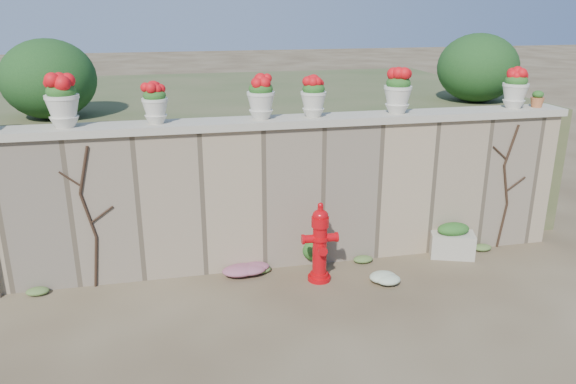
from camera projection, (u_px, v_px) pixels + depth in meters
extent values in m
plane|color=#473723|center=(325.00, 326.00, 6.51)|extent=(80.00, 80.00, 0.00)
cube|color=#9A8567|center=(291.00, 195.00, 7.85)|extent=(8.00, 0.40, 2.00)
cube|color=#B9B29D|center=(291.00, 121.00, 7.52)|extent=(8.10, 0.52, 0.10)
cube|color=#384C23|center=(254.00, 143.00, 10.81)|extent=(9.00, 6.00, 2.00)
ellipsoid|color=#143814|center=(49.00, 79.00, 7.81)|extent=(1.30, 1.30, 1.10)
ellipsoid|color=#143814|center=(478.00, 68.00, 9.16)|extent=(1.30, 1.30, 1.10)
cylinder|color=black|center=(96.00, 262.00, 7.31)|extent=(0.12, 0.04, 0.70)
cylinder|color=black|center=(88.00, 216.00, 7.10)|extent=(0.17, 0.04, 0.61)
cylinder|color=black|center=(84.00, 170.00, 6.91)|extent=(0.18, 0.04, 0.61)
cylinder|color=black|center=(102.00, 215.00, 7.13)|extent=(0.30, 0.02, 0.22)
cylinder|color=black|center=(70.00, 179.00, 6.91)|extent=(0.25, 0.02, 0.21)
cylinder|color=black|center=(502.00, 225.00, 8.52)|extent=(0.12, 0.04, 0.70)
cylinder|color=black|center=(506.00, 185.00, 8.31)|extent=(0.17, 0.04, 0.61)
cylinder|color=black|center=(511.00, 145.00, 8.12)|extent=(0.18, 0.04, 0.61)
cylinder|color=black|center=(516.00, 184.00, 8.34)|extent=(0.30, 0.02, 0.22)
cylinder|color=black|center=(500.00, 153.00, 8.11)|extent=(0.25, 0.02, 0.21)
cylinder|color=#BB070D|center=(319.00, 278.00, 7.59)|extent=(0.31, 0.31, 0.06)
cylinder|color=#BB070D|center=(320.00, 250.00, 7.45)|extent=(0.19, 0.19, 0.69)
cylinder|color=#BB070D|center=(320.00, 238.00, 7.40)|extent=(0.23, 0.23, 0.04)
cylinder|color=#BB070D|center=(320.00, 222.00, 7.33)|extent=(0.23, 0.23, 0.13)
ellipsoid|color=#BB070D|center=(320.00, 214.00, 7.29)|extent=(0.21, 0.21, 0.16)
cylinder|color=#BB070D|center=(321.00, 207.00, 7.26)|extent=(0.08, 0.08, 0.11)
cylinder|color=#BB070D|center=(308.00, 239.00, 7.37)|extent=(0.16, 0.12, 0.11)
cylinder|color=#BB070D|center=(331.00, 237.00, 7.43)|extent=(0.16, 0.12, 0.11)
cylinder|color=#BB070D|center=(322.00, 250.00, 7.32)|extent=(0.10, 0.11, 0.10)
cube|color=#B9B29D|center=(452.00, 244.00, 8.26)|extent=(0.71, 0.55, 0.36)
ellipsoid|color=#1E5119|center=(453.00, 229.00, 8.18)|extent=(0.55, 0.43, 0.19)
ellipsoid|color=#1E5119|center=(320.00, 249.00, 7.94)|extent=(0.53, 0.48, 0.50)
ellipsoid|color=#D22A90|center=(247.00, 268.00, 7.69)|extent=(0.79, 0.52, 0.21)
ellipsoid|color=white|center=(382.00, 279.00, 7.42)|extent=(0.53, 0.42, 0.19)
ellipsoid|color=#1E5119|center=(61.00, 91.00, 6.78)|extent=(0.35, 0.35, 0.21)
ellipsoid|color=red|center=(60.00, 84.00, 6.75)|extent=(0.31, 0.31, 0.22)
ellipsoid|color=#1E5119|center=(154.00, 95.00, 7.03)|extent=(0.28, 0.28, 0.17)
ellipsoid|color=red|center=(154.00, 90.00, 7.01)|extent=(0.25, 0.25, 0.18)
ellipsoid|color=#1E5119|center=(261.00, 89.00, 7.29)|extent=(0.32, 0.32, 0.19)
ellipsoid|color=red|center=(261.00, 83.00, 7.27)|extent=(0.28, 0.28, 0.20)
ellipsoid|color=#1E5119|center=(314.00, 89.00, 7.44)|extent=(0.30, 0.30, 0.18)
ellipsoid|color=red|center=(314.00, 83.00, 7.42)|extent=(0.26, 0.26, 0.19)
ellipsoid|color=#1E5119|center=(398.00, 83.00, 7.68)|extent=(0.33, 0.33, 0.20)
ellipsoid|color=red|center=(399.00, 77.00, 7.65)|extent=(0.29, 0.29, 0.21)
ellipsoid|color=#1E5119|center=(516.00, 81.00, 8.05)|extent=(0.32, 0.32, 0.19)
ellipsoid|color=red|center=(517.00, 75.00, 8.03)|extent=(0.28, 0.28, 0.20)
ellipsoid|color=#1E5119|center=(538.00, 95.00, 8.20)|extent=(0.16, 0.16, 0.11)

